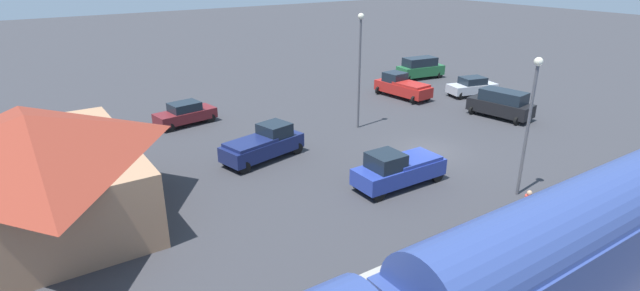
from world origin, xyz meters
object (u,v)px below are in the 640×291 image
pedestrian_waiting_far (619,175)px  light_pole_lot_center (360,58)px  sedan_maroon (185,114)px  pickup_navy (264,144)px  pickup_red (402,86)px  pickup_blue (398,169)px  sedan_silver (472,86)px  light_pole_near_platform (531,111)px  suv_black (501,104)px  pedestrian_on_platform (528,205)px  station_building (35,167)px  suv_green (420,68)px

pedestrian_waiting_far → light_pole_lot_center: (16.58, 4.37, 3.92)m
sedan_maroon → pickup_navy: pickup_navy is taller
pickup_red → pickup_blue: bearing=136.4°
pickup_navy → sedan_silver: (2.85, -23.02, -0.15)m
pedestrian_waiting_far → pickup_blue: (7.44, 8.75, -0.25)m
sedan_maroon → light_pole_near_platform: bearing=-153.3°
suv_black → pickup_navy: size_ratio=0.90×
light_pole_lot_center → pedestrian_on_platform: bearing=170.7°
pickup_navy → light_pole_near_platform: light_pole_near_platform is taller
pickup_red → suv_black: size_ratio=1.08×
sedan_silver → station_building: bearing=95.8°
sedan_maroon → light_pole_lot_center: 13.79m
pedestrian_on_platform → light_pole_near_platform: 5.08m
suv_green → pickup_navy: suv_green is taller
suv_black → pickup_navy: bearing=81.8°
pedestrian_waiting_far → pickup_navy: size_ratio=0.30×
sedan_silver → pedestrian_on_platform: bearing=135.5°
light_pole_near_platform → pickup_navy: bearing=37.0°
pedestrian_on_platform → light_pole_lot_center: bearing=-9.3°
station_building → sedan_silver: 35.61m
pedestrian_waiting_far → light_pole_lot_center: bearing=14.8°
light_pole_lot_center → pedestrian_waiting_far: bearing=-165.2°
suv_black → light_pole_near_platform: 14.44m
pedestrian_on_platform → suv_green: bearing=-35.8°
station_building → sedan_maroon: size_ratio=2.68×
pickup_navy → pickup_blue: bearing=-150.3°
pickup_blue → light_pole_near_platform: size_ratio=0.73×
pedestrian_on_platform → light_pole_near_platform: light_pole_near_platform is taller
sedan_maroon → light_pole_near_platform: size_ratio=0.64×
pedestrian_waiting_far → suv_black: 13.84m
pickup_red → pickup_navy: size_ratio=0.97×
pickup_blue → light_pole_lot_center: bearing=-25.6°
pedestrian_waiting_far → light_pole_near_platform: 6.13m
pickup_blue → pedestrian_waiting_far: bearing=-130.4°
suv_black → pickup_navy: (2.83, 19.61, -0.12)m
suv_black → suv_green: same height
pickup_navy → light_pole_near_platform: 15.41m
station_building → pedestrian_waiting_far: size_ratio=7.39×
sedan_maroon → suv_black: 24.64m
station_building → pickup_red: size_ratio=2.28×
pedestrian_waiting_far → pedestrian_on_platform: bearing=84.6°
sedan_silver → pickup_red: bearing=61.0°
station_building → light_pole_lot_center: 21.33m
suv_black → sedan_maroon: bearing=60.2°
station_building → pedestrian_waiting_far: 29.19m
suv_green → light_pole_near_platform: light_pole_near_platform is taller
pickup_navy → sedan_silver: pickup_navy is taller
light_pole_lot_center → light_pole_near_platform: bearing=-178.7°
station_building → pickup_navy: size_ratio=2.22×
pedestrian_waiting_far → sedan_maroon: (24.43, 14.84, -0.40)m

